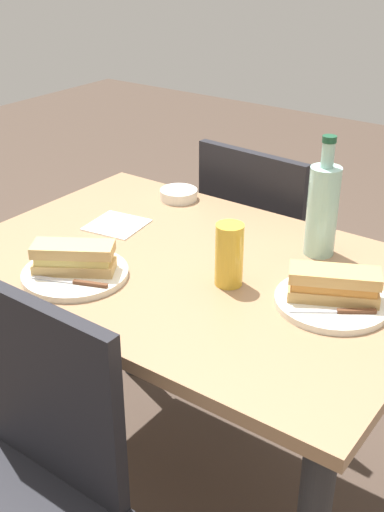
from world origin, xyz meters
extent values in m
plane|color=#47382D|center=(0.00, 0.00, 0.00)|extent=(8.00, 8.00, 0.00)
cube|color=#997251|center=(0.00, 0.00, 0.72)|extent=(1.12, 0.76, 0.03)
cylinder|color=#262628|center=(0.50, -0.32, 0.35)|extent=(0.06, 0.06, 0.71)
cube|color=black|center=(0.00, 0.48, 0.67)|extent=(0.38, 0.03, 0.40)
cylinder|color=black|center=(0.18, 0.48, 0.22)|extent=(0.04, 0.04, 0.45)
cube|color=black|center=(0.11, -0.66, 0.46)|extent=(0.42, 0.42, 0.02)
cube|color=black|center=(0.13, -0.48, 0.67)|extent=(0.38, 0.05, 0.40)
cylinder|color=black|center=(-0.08, -0.83, 0.22)|extent=(0.04, 0.04, 0.45)
cylinder|color=black|center=(0.28, -0.85, 0.22)|extent=(0.04, 0.04, 0.45)
cylinder|color=black|center=(-0.05, -0.47, 0.22)|extent=(0.04, 0.04, 0.45)
cylinder|color=black|center=(0.30, -0.49, 0.22)|extent=(0.04, 0.04, 0.45)
cylinder|color=silver|center=(-0.35, -0.02, 0.75)|extent=(0.24, 0.24, 0.01)
cube|color=tan|center=(-0.35, -0.02, 0.77)|extent=(0.20, 0.15, 0.02)
cube|color=#CC8438|center=(-0.35, -0.02, 0.79)|extent=(0.18, 0.13, 0.02)
cube|color=tan|center=(-0.35, -0.02, 0.81)|extent=(0.20, 0.15, 0.02)
cube|color=silver|center=(-0.34, 0.05, 0.76)|extent=(0.09, 0.07, 0.00)
cube|color=#59331E|center=(-0.42, 0.00, 0.76)|extent=(0.07, 0.05, 0.01)
cylinder|color=silver|center=(0.18, 0.21, 0.75)|extent=(0.24, 0.24, 0.01)
cube|color=tan|center=(0.18, 0.21, 0.77)|extent=(0.19, 0.16, 0.02)
cube|color=#DBC66B|center=(0.18, 0.21, 0.79)|extent=(0.18, 0.14, 0.02)
cube|color=tan|center=(0.18, 0.21, 0.81)|extent=(0.19, 0.16, 0.02)
cube|color=silver|center=(0.19, 0.27, 0.76)|extent=(0.10, 0.05, 0.00)
cube|color=#59331E|center=(0.10, 0.24, 0.76)|extent=(0.08, 0.04, 0.01)
cylinder|color=#99C6B7|center=(-0.22, -0.23, 0.85)|extent=(0.08, 0.08, 0.22)
cylinder|color=#99C6B7|center=(-0.22, -0.23, 0.99)|extent=(0.03, 0.03, 0.06)
cylinder|color=#19472D|center=(-0.22, -0.23, 1.03)|extent=(0.03, 0.03, 0.02)
cylinder|color=gold|center=(-0.12, 0.03, 0.81)|extent=(0.06, 0.06, 0.15)
cylinder|color=silver|center=(0.27, -0.31, 0.75)|extent=(0.11, 0.11, 0.03)
cube|color=white|center=(0.29, -0.06, 0.74)|extent=(0.16, 0.16, 0.00)
camera|label=1|loc=(-0.80, 1.10, 1.46)|focal=45.20mm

